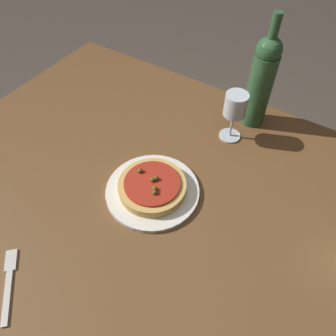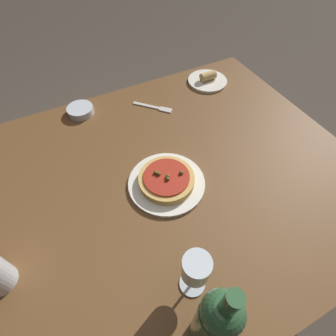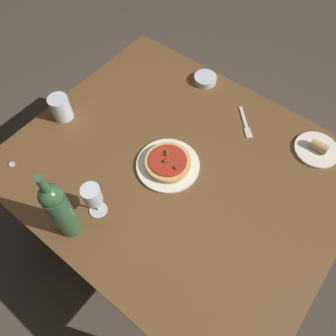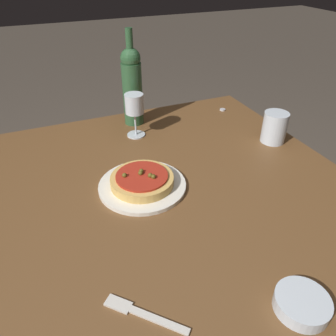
{
  "view_description": "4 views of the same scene",
  "coord_description": "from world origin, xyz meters",
  "px_view_note": "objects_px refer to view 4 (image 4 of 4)",
  "views": [
    {
      "loc": [
        0.35,
        -0.4,
        1.45
      ],
      "look_at": [
        0.07,
        0.05,
        0.83
      ],
      "focal_mm": 35.0,
      "sensor_mm": 36.0,
      "label": 1
    },
    {
      "loc": [
        0.26,
        0.48,
        1.44
      ],
      "look_at": [
        0.03,
        0.03,
        0.82
      ],
      "focal_mm": 28.0,
      "sensor_mm": 36.0,
      "label": 2
    },
    {
      "loc": [
        -0.4,
        0.58,
        1.84
      ],
      "look_at": [
        -0.01,
        0.08,
        0.82
      ],
      "focal_mm": 35.0,
      "sensor_mm": 36.0,
      "label": 3
    },
    {
      "loc": [
        -0.2,
        -0.71,
        1.31
      ],
      "look_at": [
        0.09,
        -0.03,
        0.81
      ],
      "focal_mm": 35.0,
      "sensor_mm": 36.0,
      "label": 4
    }
  ],
  "objects_px": {
    "dinner_plate": "(142,186)",
    "pizza": "(142,180)",
    "bottle_cap": "(223,110)",
    "water_cup": "(274,127)",
    "wine_glass": "(134,106)",
    "dining_table": "(136,215)",
    "wine_bottle": "(132,85)",
    "side_bowl": "(302,304)",
    "fork": "(140,313)"
  },
  "relations": [
    {
      "from": "dinner_plate",
      "to": "wine_glass",
      "type": "relative_size",
      "value": 1.58
    },
    {
      "from": "dining_table",
      "to": "dinner_plate",
      "type": "distance_m",
      "value": 0.09
    },
    {
      "from": "pizza",
      "to": "fork",
      "type": "xyz_separation_m",
      "value": [
        -0.13,
        -0.38,
        -0.02
      ]
    },
    {
      "from": "pizza",
      "to": "side_bowl",
      "type": "height_order",
      "value": "pizza"
    },
    {
      "from": "wine_glass",
      "to": "wine_bottle",
      "type": "bearing_deg",
      "value": 75.43
    },
    {
      "from": "dinner_plate",
      "to": "bottle_cap",
      "type": "relative_size",
      "value": 10.66
    },
    {
      "from": "wine_bottle",
      "to": "fork",
      "type": "bearing_deg",
      "value": -107.14
    },
    {
      "from": "dinner_plate",
      "to": "pizza",
      "type": "bearing_deg",
      "value": -89.97
    },
    {
      "from": "pizza",
      "to": "bottle_cap",
      "type": "height_order",
      "value": "pizza"
    },
    {
      "from": "wine_glass",
      "to": "fork",
      "type": "bearing_deg",
      "value": -107.54
    },
    {
      "from": "wine_bottle",
      "to": "side_bowl",
      "type": "height_order",
      "value": "wine_bottle"
    },
    {
      "from": "wine_glass",
      "to": "bottle_cap",
      "type": "xyz_separation_m",
      "value": [
        0.42,
        0.07,
        -0.11
      ]
    },
    {
      "from": "fork",
      "to": "dining_table",
      "type": "bearing_deg",
      "value": -60.52
    },
    {
      "from": "dining_table",
      "to": "side_bowl",
      "type": "bearing_deg",
      "value": -67.77
    },
    {
      "from": "water_cup",
      "to": "wine_glass",
      "type": "bearing_deg",
      "value": 152.24
    },
    {
      "from": "pizza",
      "to": "water_cup",
      "type": "height_order",
      "value": "water_cup"
    },
    {
      "from": "wine_glass",
      "to": "side_bowl",
      "type": "bearing_deg",
      "value": -84.78
    },
    {
      "from": "water_cup",
      "to": "side_bowl",
      "type": "relative_size",
      "value": 1.03
    },
    {
      "from": "dining_table",
      "to": "fork",
      "type": "xyz_separation_m",
      "value": [
        -0.1,
        -0.35,
        0.08
      ]
    },
    {
      "from": "wine_bottle",
      "to": "water_cup",
      "type": "height_order",
      "value": "wine_bottle"
    },
    {
      "from": "dinner_plate",
      "to": "water_cup",
      "type": "distance_m",
      "value": 0.53
    },
    {
      "from": "wine_glass",
      "to": "wine_bottle",
      "type": "xyz_separation_m",
      "value": [
        0.03,
        0.11,
        0.04
      ]
    },
    {
      "from": "dinner_plate",
      "to": "wine_glass",
      "type": "height_order",
      "value": "wine_glass"
    },
    {
      "from": "dining_table",
      "to": "fork",
      "type": "relative_size",
      "value": 9.36
    },
    {
      "from": "dinner_plate",
      "to": "fork",
      "type": "bearing_deg",
      "value": -109.63
    },
    {
      "from": "pizza",
      "to": "bottle_cap",
      "type": "bearing_deg",
      "value": 37.59
    },
    {
      "from": "wine_bottle",
      "to": "water_cup",
      "type": "distance_m",
      "value": 0.55
    },
    {
      "from": "pizza",
      "to": "fork",
      "type": "height_order",
      "value": "pizza"
    },
    {
      "from": "fork",
      "to": "bottle_cap",
      "type": "height_order",
      "value": "bottle_cap"
    },
    {
      "from": "fork",
      "to": "side_bowl",
      "type": "bearing_deg",
      "value": -154.9
    },
    {
      "from": "pizza",
      "to": "water_cup",
      "type": "distance_m",
      "value": 0.53
    },
    {
      "from": "dining_table",
      "to": "pizza",
      "type": "distance_m",
      "value": 0.11
    },
    {
      "from": "dining_table",
      "to": "pizza",
      "type": "xyz_separation_m",
      "value": [
        0.03,
        0.03,
        0.1
      ]
    },
    {
      "from": "pizza",
      "to": "bottle_cap",
      "type": "distance_m",
      "value": 0.63
    },
    {
      "from": "side_bowl",
      "to": "wine_bottle",
      "type": "bearing_deg",
      "value": 92.84
    },
    {
      "from": "pizza",
      "to": "wine_bottle",
      "type": "height_order",
      "value": "wine_bottle"
    },
    {
      "from": "dining_table",
      "to": "side_bowl",
      "type": "distance_m",
      "value": 0.51
    },
    {
      "from": "dining_table",
      "to": "wine_glass",
      "type": "relative_size",
      "value": 8.07
    },
    {
      "from": "wine_glass",
      "to": "bottle_cap",
      "type": "height_order",
      "value": "wine_glass"
    },
    {
      "from": "wine_bottle",
      "to": "side_bowl",
      "type": "relative_size",
      "value": 3.32
    },
    {
      "from": "fork",
      "to": "bottle_cap",
      "type": "xyz_separation_m",
      "value": [
        0.63,
        0.76,
        0.0
      ]
    },
    {
      "from": "pizza",
      "to": "wine_glass",
      "type": "xyz_separation_m",
      "value": [
        0.08,
        0.31,
        0.09
      ]
    },
    {
      "from": "dining_table",
      "to": "wine_bottle",
      "type": "bearing_deg",
      "value": 72.16
    },
    {
      "from": "dining_table",
      "to": "pizza",
      "type": "height_order",
      "value": "pizza"
    },
    {
      "from": "dinner_plate",
      "to": "wine_glass",
      "type": "xyz_separation_m",
      "value": [
        0.08,
        0.31,
        0.11
      ]
    },
    {
      "from": "dinner_plate",
      "to": "water_cup",
      "type": "relative_size",
      "value": 2.32
    },
    {
      "from": "wine_bottle",
      "to": "fork",
      "type": "xyz_separation_m",
      "value": [
        -0.25,
        -0.8,
        -0.15
      ]
    },
    {
      "from": "wine_bottle",
      "to": "dinner_plate",
      "type": "bearing_deg",
      "value": -104.85
    },
    {
      "from": "side_bowl",
      "to": "dining_table",
      "type": "bearing_deg",
      "value": 112.23
    },
    {
      "from": "water_cup",
      "to": "bottle_cap",
      "type": "xyz_separation_m",
      "value": [
        -0.03,
        0.3,
        -0.05
      ]
    }
  ]
}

